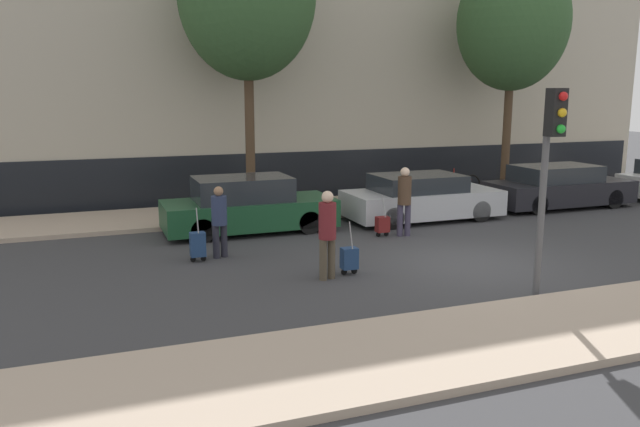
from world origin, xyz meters
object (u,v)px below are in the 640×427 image
object	(u,v)px
parked_bicycle	(458,185)
bare_tree_near_crossing	(513,22)
parked_car_1	(421,198)
parked_car_0	(247,206)
trolley_center	(349,258)
trolley_left	(198,244)
pedestrian_left	(219,218)
traffic_light	(550,151)
pedestrian_right	(404,197)
pedestrian_center	(327,229)
trolley_right	(382,224)
parked_car_2	(558,187)

from	to	relation	value
parked_bicycle	bare_tree_near_crossing	world-z (taller)	bare_tree_near_crossing
parked_car_1	parked_car_0	bearing A→B (deg)	177.62
trolley_center	bare_tree_near_crossing	bearing A→B (deg)	37.50
parked_bicycle	parked_car_1	bearing A→B (deg)	-138.83
parked_car_0	trolley_left	size ratio (longest dim) A/B	3.74
pedestrian_left	traffic_light	xyz separation A→B (m)	(4.76, -4.75, 1.72)
pedestrian_right	pedestrian_center	bearing A→B (deg)	-124.83
trolley_center	trolley_left	bearing A→B (deg)	142.70
parked_car_1	trolley_center	distance (m)	5.95
pedestrian_right	parked_car_1	bearing A→B (deg)	63.01
pedestrian_right	bare_tree_near_crossing	bearing A→B (deg)	47.46
traffic_light	parked_car_0	bearing A→B (deg)	116.73
trolley_right	parked_car_1	bearing A→B (deg)	37.92
trolley_right	pedestrian_center	bearing A→B (deg)	-132.07
parked_car_1	parked_car_2	size ratio (longest dim) A/B	0.94
trolley_left	pedestrian_center	world-z (taller)	pedestrian_center
trolley_right	trolley_center	bearing A→B (deg)	-127.22
parked_car_1	trolley_left	world-z (taller)	parked_car_1
trolley_center	bare_tree_near_crossing	distance (m)	12.27
parked_car_1	trolley_right	xyz separation A→B (m)	(-1.98, -1.54, -0.31)
trolley_center	traffic_light	world-z (taller)	traffic_light
parked_car_1	trolley_right	distance (m)	2.52
parked_car_2	pedestrian_left	world-z (taller)	pedestrian_left
parked_car_0	traffic_light	bearing A→B (deg)	-63.27
parked_car_0	traffic_light	size ratio (longest dim) A/B	1.21
parked_car_2	traffic_light	bearing A→B (deg)	-132.79
parked_car_1	parked_bicycle	distance (m)	3.81
parked_car_0	trolley_right	world-z (taller)	parked_car_0
parked_car_0	traffic_light	world-z (taller)	traffic_light
pedestrian_left	pedestrian_right	size ratio (longest dim) A/B	0.91
parked_car_2	traffic_light	distance (m)	9.79
trolley_left	trolley_center	size ratio (longest dim) A/B	1.09
pedestrian_center	parked_bicycle	distance (m)	10.23
trolley_left	pedestrian_center	distance (m)	3.12
pedestrian_right	bare_tree_near_crossing	distance (m)	8.74
parked_car_1	trolley_left	size ratio (longest dim) A/B	3.73
trolley_center	bare_tree_near_crossing	xyz separation A→B (m)	(8.70, 6.67, 5.52)
pedestrian_center	bare_tree_near_crossing	world-z (taller)	bare_tree_near_crossing
bare_tree_near_crossing	parked_car_1	bearing A→B (deg)	-152.91
trolley_left	trolley_right	bearing A→B (deg)	8.79
parked_car_0	parked_bicycle	world-z (taller)	parked_car_0
pedestrian_left	parked_bicycle	bearing A→B (deg)	8.04
pedestrian_center	bare_tree_near_crossing	xyz separation A→B (m)	(9.23, 6.82, 4.85)
pedestrian_left	trolley_center	size ratio (longest dim) A/B	1.46
parked_car_2	traffic_light	xyz separation A→B (m)	(-6.51, -7.03, 1.98)
parked_car_2	bare_tree_near_crossing	world-z (taller)	bare_tree_near_crossing
pedestrian_right	parked_bicycle	xyz separation A→B (m)	(4.30, 4.17, -0.51)
parked_car_2	trolley_right	distance (m)	7.23
pedestrian_center	pedestrian_right	xyz separation A→B (m)	(3.17, 2.79, 0.00)
parked_bicycle	pedestrian_left	bearing A→B (deg)	-153.16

